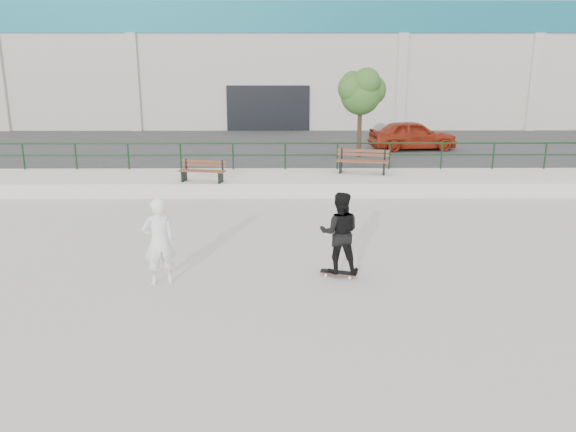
{
  "coord_description": "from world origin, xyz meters",
  "views": [
    {
      "loc": [
        0.95,
        -10.52,
        4.38
      ],
      "look_at": [
        1.04,
        2.0,
        1.0
      ],
      "focal_mm": 35.0,
      "sensor_mm": 36.0,
      "label": 1
    }
  ],
  "objects_px": {
    "seated_skater": "(159,241)",
    "tree": "(361,90)",
    "bench_right": "(363,161)",
    "red_car": "(413,135)",
    "skateboard": "(339,273)",
    "bench_left": "(203,171)",
    "standing_skater": "(340,233)"
  },
  "relations": [
    {
      "from": "bench_left",
      "to": "skateboard",
      "type": "xyz_separation_m",
      "value": [
        3.96,
        -7.69,
        -0.79
      ]
    },
    {
      "from": "red_car",
      "to": "seated_skater",
      "type": "relative_size",
      "value": 2.23
    },
    {
      "from": "bench_left",
      "to": "bench_right",
      "type": "bearing_deg",
      "value": 26.94
    },
    {
      "from": "bench_right",
      "to": "standing_skater",
      "type": "distance_m",
      "value": 9.38
    },
    {
      "from": "bench_right",
      "to": "tree",
      "type": "xyz_separation_m",
      "value": [
        0.39,
        3.87,
        2.4
      ]
    },
    {
      "from": "skateboard",
      "to": "standing_skater",
      "type": "relative_size",
      "value": 0.46
    },
    {
      "from": "bench_left",
      "to": "red_car",
      "type": "xyz_separation_m",
      "value": [
        8.86,
        7.46,
        0.33
      ]
    },
    {
      "from": "red_car",
      "to": "skateboard",
      "type": "bearing_deg",
      "value": 155.98
    },
    {
      "from": "red_car",
      "to": "seated_skater",
      "type": "distance_m",
      "value": 17.76
    },
    {
      "from": "bench_right",
      "to": "red_car",
      "type": "xyz_separation_m",
      "value": [
        3.16,
        5.94,
        0.26
      ]
    },
    {
      "from": "bench_left",
      "to": "red_car",
      "type": "bearing_deg",
      "value": 52.11
    },
    {
      "from": "red_car",
      "to": "bench_left",
      "type": "bearing_deg",
      "value": 124.01
    },
    {
      "from": "tree",
      "to": "red_car",
      "type": "bearing_deg",
      "value": 36.7
    },
    {
      "from": "bench_right",
      "to": "standing_skater",
      "type": "bearing_deg",
      "value": -88.73
    },
    {
      "from": "bench_right",
      "to": "tree",
      "type": "bearing_deg",
      "value": 96.18
    },
    {
      "from": "red_car",
      "to": "seated_skater",
      "type": "xyz_separation_m",
      "value": [
        -8.62,
        -15.53,
        -0.28
      ]
    },
    {
      "from": "seated_skater",
      "to": "tree",
      "type": "bearing_deg",
      "value": -135.51
    },
    {
      "from": "tree",
      "to": "skateboard",
      "type": "relative_size",
      "value": 4.71
    },
    {
      "from": "red_car",
      "to": "tree",
      "type": "bearing_deg",
      "value": 120.6
    },
    {
      "from": "red_car",
      "to": "skateboard",
      "type": "distance_m",
      "value": 15.96
    },
    {
      "from": "seated_skater",
      "to": "standing_skater",
      "type": "bearing_deg",
      "value": 163.75
    },
    {
      "from": "red_car",
      "to": "seated_skater",
      "type": "height_order",
      "value": "red_car"
    },
    {
      "from": "tree",
      "to": "skateboard",
      "type": "xyz_separation_m",
      "value": [
        -2.13,
        -13.09,
        -3.27
      ]
    },
    {
      "from": "bench_right",
      "to": "standing_skater",
      "type": "xyz_separation_m",
      "value": [
        -1.74,
        -9.21,
        0.03
      ]
    },
    {
      "from": "tree",
      "to": "standing_skater",
      "type": "relative_size",
      "value": 2.17
    },
    {
      "from": "standing_skater",
      "to": "seated_skater",
      "type": "xyz_separation_m",
      "value": [
        -3.72,
        -0.38,
        -0.06
      ]
    },
    {
      "from": "standing_skater",
      "to": "seated_skater",
      "type": "bearing_deg",
      "value": 10.47
    },
    {
      "from": "seated_skater",
      "to": "bench_left",
      "type": "bearing_deg",
      "value": -110.35
    },
    {
      "from": "skateboard",
      "to": "seated_skater",
      "type": "height_order",
      "value": "seated_skater"
    },
    {
      "from": "bench_left",
      "to": "seated_skater",
      "type": "distance_m",
      "value": 8.07
    },
    {
      "from": "red_car",
      "to": "seated_skater",
      "type": "bearing_deg",
      "value": 144.87
    },
    {
      "from": "seated_skater",
      "to": "bench_right",
      "type": "bearing_deg",
      "value": -141.67
    }
  ]
}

